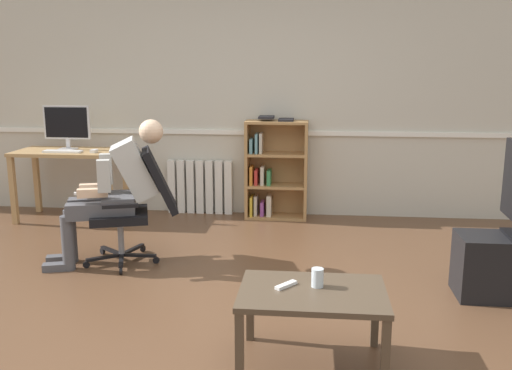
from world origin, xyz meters
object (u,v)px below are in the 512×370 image
(computer_desk, at_px, (70,162))
(keyboard, at_px, (63,151))
(drinking_glass, at_px, (317,278))
(coffee_table, at_px, (312,300))
(spare_remote, at_px, (286,285))
(person_seated, at_px, (115,188))
(imac_monitor, at_px, (67,124))
(bookshelf, at_px, (273,171))
(radiator, at_px, (200,187))
(computer_mouse, at_px, (94,151))
(office_chair, at_px, (138,202))

(computer_desk, distance_m, keyboard, 0.19)
(keyboard, height_order, drinking_glass, keyboard)
(keyboard, bearing_deg, coffee_table, -45.48)
(drinking_glass, bearing_deg, spare_remote, -174.00)
(person_seated, bearing_deg, imac_monitor, -161.08)
(coffee_table, bearing_deg, imac_monitor, 132.64)
(imac_monitor, bearing_deg, computer_desk, -63.60)
(computer_desk, relative_size, bookshelf, 1.01)
(imac_monitor, xyz_separation_m, spare_remote, (2.50, -2.84, -0.58))
(keyboard, distance_m, person_seated, 1.52)
(bookshelf, xyz_separation_m, drinking_glass, (0.47, -3.04, -0.03))
(imac_monitor, bearing_deg, keyboard, -81.19)
(keyboard, bearing_deg, bookshelf, 11.28)
(keyboard, relative_size, person_seated, 0.33)
(radiator, relative_size, person_seated, 0.60)
(computer_mouse, height_order, office_chair, office_chair)
(imac_monitor, relative_size, keyboard, 1.28)
(bookshelf, relative_size, person_seated, 0.92)
(office_chair, distance_m, spare_remote, 2.02)
(computer_desk, relative_size, drinking_glass, 10.64)
(keyboard, xyz_separation_m, bookshelf, (2.17, 0.43, -0.24))
(radiator, xyz_separation_m, drinking_glass, (1.30, -3.14, 0.19))
(spare_remote, bearing_deg, bookshelf, 134.58)
(keyboard, xyz_separation_m, drinking_glass, (2.64, -2.61, -0.27))
(radiator, bearing_deg, spare_remote, -70.34)
(bookshelf, relative_size, radiator, 1.53)
(computer_desk, bearing_deg, computer_mouse, -20.20)
(coffee_table, height_order, drinking_glass, drinking_glass)
(computer_desk, height_order, office_chair, office_chair)
(drinking_glass, bearing_deg, coffee_table, -114.41)
(imac_monitor, relative_size, computer_mouse, 5.08)
(computer_desk, bearing_deg, keyboard, -91.92)
(office_chair, relative_size, drinking_glass, 9.20)
(coffee_table, bearing_deg, office_chair, 133.39)
(person_seated, distance_m, drinking_glass, 2.21)
(keyboard, xyz_separation_m, coffee_table, (2.62, -2.66, -0.38))
(computer_desk, height_order, bookshelf, bookshelf)
(office_chair, bearing_deg, drinking_glass, 27.57)
(imac_monitor, bearing_deg, drinking_glass, -46.53)
(radiator, xyz_separation_m, spare_remote, (1.13, -3.15, 0.15))
(computer_mouse, xyz_separation_m, office_chair, (0.81, -1.12, -0.25))
(imac_monitor, relative_size, spare_remote, 3.39)
(computer_desk, relative_size, coffee_table, 1.39)
(bookshelf, distance_m, person_seated, 2.00)
(radiator, bearing_deg, bookshelf, -6.63)
(radiator, bearing_deg, office_chair, -96.85)
(radiator, bearing_deg, coffee_table, -68.22)
(keyboard, relative_size, spare_remote, 2.66)
(keyboard, bearing_deg, imac_monitor, 98.81)
(computer_desk, height_order, spare_remote, computer_desk)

